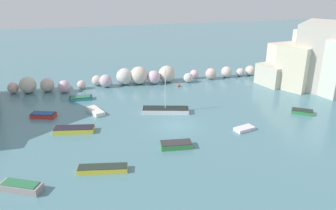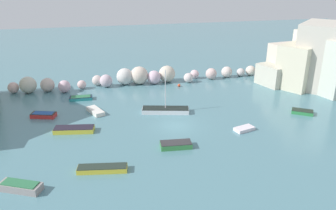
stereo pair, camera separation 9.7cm
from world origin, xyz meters
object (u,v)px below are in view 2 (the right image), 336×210
Objects in this scene: channel_buoy at (179,85)px; moored_boat_1 at (43,115)px; moored_boat_3 at (244,129)px; moored_boat_5 at (176,145)px; moored_boat_2 at (165,110)px; moored_boat_9 at (302,112)px; moored_boat_6 at (95,111)px; moored_boat_8 at (21,187)px; moored_boat_4 at (74,129)px; moored_boat_7 at (81,98)px; moored_boat_0 at (102,169)px.

channel_buoy is 0.15× the size of moored_boat_1.
moored_boat_5 is at bearing 178.25° from moored_boat_3.
moored_boat_2 is 17.05m from moored_boat_9.
moored_boat_1 is at bearing 146.48° from moored_boat_5.
moored_boat_1 is 0.96× the size of moored_boat_6.
moored_boat_1 is 6.17m from moored_boat_6.
moored_boat_1 reaches higher than moored_boat_9.
moored_boat_8 reaches higher than moored_boat_9.
channel_buoy is 0.10× the size of moored_boat_4.
moored_boat_1 is 17.63m from moored_boat_5.
moored_boat_1 reaches higher than moored_boat_7.
moored_boat_2 is 2.15× the size of moored_boat_9.
moored_boat_7 is (-14.65, -2.30, 0.02)m from channel_buoy.
moored_boat_4 reaches higher than moored_boat_9.
moored_boat_2 reaches higher than moored_boat_7.
moored_boat_9 is at bearing 6.40° from moored_boat_1.
channel_buoy is 18.39m from moored_boat_9.
moored_boat_0 is at bearing -63.55° from moored_boat_4.
moored_boat_6 is 25.82m from moored_boat_9.
moored_boat_8 is at bearing -100.77° from moored_boat_7.
moored_boat_5 reaches higher than moored_boat_6.
moored_boat_7 is at bearing -171.08° from channel_buoy.
moored_boat_1 reaches higher than channel_buoy.
moored_boat_7 is at bearing 125.19° from moored_boat_5.
moored_boat_0 reaches higher than moored_boat_3.
channel_buoy is 24.81m from moored_boat_0.
moored_boat_6 is at bearing 16.88° from moored_boat_1.
moored_boat_3 is at bearing -36.62° from moored_boat_7.
moored_boat_6 is 5.59m from moored_boat_7.
moored_boat_2 is 1.84× the size of moored_boat_6.
moored_boat_3 is at bearing -79.46° from channel_buoy.
moored_boat_5 is (-8.40, -2.05, 0.11)m from moored_boat_3.
moored_boat_8 reaches higher than moored_boat_3.
moored_boat_5 reaches higher than moored_boat_7.
moored_boat_1 is (-19.05, -7.51, 0.07)m from channel_buoy.
moored_boat_2 reaches higher than moored_boat_8.
moored_boat_5 is 1.15× the size of moored_boat_9.
moored_boat_2 is 1.66× the size of moored_boat_8.
channel_buoy is at bearing -82.24° from moored_boat_6.
moored_boat_2 reaches higher than moored_boat_3.
moored_boat_4 reaches higher than moored_boat_7.
channel_buoy is 14.83m from moored_boat_7.
channel_buoy is 0.15× the size of moored_boat_7.
moored_boat_6 is (-7.55, 10.98, -0.05)m from moored_boat_5.
channel_buoy is 29.74m from moored_boat_8.
moored_boat_9 is (12.21, -13.76, 0.01)m from channel_buoy.
moored_boat_7 is 1.11× the size of moored_boat_9.
moored_boat_5 is 0.99× the size of moored_boat_6.
moored_boat_5 is at bearing -168.27° from moored_boat_6.
moored_boat_1 reaches higher than moored_boat_3.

